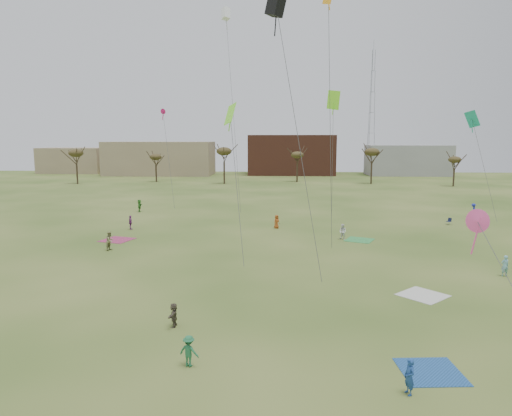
# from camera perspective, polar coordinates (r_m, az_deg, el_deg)

# --- Properties ---
(ground) EXTENTS (260.00, 260.00, 0.00)m
(ground) POSITION_cam_1_polar(r_m,az_deg,el_deg) (27.39, -1.44, -15.29)
(ground) COLOR #304E18
(ground) RESTS_ON ground
(flyer_near_center) EXTENTS (1.14, 0.87, 1.57)m
(flyer_near_center) POSITION_cam_1_polar(r_m,az_deg,el_deg) (23.96, -8.24, -16.98)
(flyer_near_center) COLOR #246C41
(flyer_near_center) RESTS_ON ground
(flyer_near_right) EXTENTS (0.54, 0.68, 1.63)m
(flyer_near_right) POSITION_cam_1_polar(r_m,az_deg,el_deg) (22.47, 18.31, -19.08)
(flyer_near_right) COLOR navy
(flyer_near_right) RESTS_ON ground
(spectator_fore_b) EXTENTS (0.91, 1.06, 1.89)m
(spectator_fore_b) POSITION_cam_1_polar(r_m,az_deg,el_deg) (48.62, -17.49, -3.86)
(spectator_fore_b) COLOR #8B8A58
(spectator_fore_b) RESTS_ON ground
(spectator_fore_c) EXTENTS (0.44, 1.34, 1.44)m
(spectator_fore_c) POSITION_cam_1_polar(r_m,az_deg,el_deg) (28.61, -10.06, -12.80)
(spectator_fore_c) COLOR brown
(spectator_fore_c) RESTS_ON ground
(flyer_mid_c) EXTENTS (0.68, 0.50, 1.73)m
(flyer_mid_c) POSITION_cam_1_polar(r_m,az_deg,el_deg) (42.87, 28.23, -6.26)
(flyer_mid_c) COLOR #78B9C8
(flyer_mid_c) RESTS_ON ground
(spectator_mid_d) EXTENTS (0.83, 1.10, 1.74)m
(spectator_mid_d) POSITION_cam_1_polar(r_m,az_deg,el_deg) (58.82, -15.15, -1.73)
(spectator_mid_d) COLOR #843782
(spectator_mid_d) RESTS_ON ground
(spectator_mid_e) EXTENTS (1.05, 1.03, 1.71)m
(spectator_mid_e) POSITION_cam_1_polar(r_m,az_deg,el_deg) (52.12, 10.61, -2.89)
(spectator_mid_e) COLOR white
(spectator_mid_e) RESTS_ON ground
(flyer_far_a) EXTENTS (0.76, 1.77, 1.85)m
(flyer_far_a) POSITION_cam_1_polar(r_m,az_deg,el_deg) (72.78, -14.11, 0.29)
(flyer_far_a) COLOR #35802A
(flyer_far_a) RESTS_ON ground
(flyer_far_b) EXTENTS (0.97, 0.94, 1.68)m
(flyer_far_b) POSITION_cam_1_polar(r_m,az_deg,el_deg) (57.54, 2.55, -1.69)
(flyer_far_b) COLOR #A54D1C
(flyer_far_b) RESTS_ON ground
(flyer_far_c) EXTENTS (1.06, 1.36, 1.85)m
(flyer_far_c) POSITION_cam_1_polar(r_m,az_deg,el_deg) (73.35, 25.12, -0.20)
(flyer_far_c) COLOR #222D9C
(flyer_far_c) RESTS_ON ground
(blanket_blue) EXTENTS (3.04, 3.04, 0.03)m
(blanket_blue) POSITION_cam_1_polar(r_m,az_deg,el_deg) (25.00, 20.64, -18.31)
(blanket_blue) COLOR #225397
(blanket_blue) RESTS_ON ground
(blanket_cream) EXTENTS (4.04, 4.04, 0.03)m
(blanket_cream) POSITION_cam_1_polar(r_m,az_deg,el_deg) (35.64, 19.79, -10.06)
(blanket_cream) COLOR silver
(blanket_cream) RESTS_ON ground
(blanket_plum) EXTENTS (3.84, 3.84, 0.03)m
(blanket_plum) POSITION_cam_1_polar(r_m,az_deg,el_deg) (53.36, -16.68, -3.78)
(blanket_plum) COLOR #A3325D
(blanket_plum) RESTS_ON ground
(blanket_olive) EXTENTS (3.72, 3.72, 0.03)m
(blanket_olive) POSITION_cam_1_polar(r_m,az_deg,el_deg) (52.32, 12.57, -3.86)
(blanket_olive) COLOR green
(blanket_olive) RESTS_ON ground
(camp_chair_right) EXTENTS (0.74, 0.72, 0.87)m
(camp_chair_right) POSITION_cam_1_polar(r_m,az_deg,el_deg) (65.03, 22.57, -1.67)
(camp_chair_right) COLOR #151B39
(camp_chair_right) RESTS_ON ground
(kites_aloft) EXTENTS (70.81, 50.91, 27.89)m
(kites_aloft) POSITION_cam_1_polar(r_m,az_deg,el_deg) (49.61, 3.02, 18.91)
(kites_aloft) COLOR #C222C4
(kites_aloft) RESTS_ON ground
(tree_line) EXTENTS (117.44, 49.32, 8.91)m
(tree_line) POSITION_cam_1_polar(r_m,az_deg,el_deg) (104.28, 0.48, 6.38)
(tree_line) COLOR #3A2B1E
(tree_line) RESTS_ON ground
(building_tan) EXTENTS (32.00, 14.00, 10.00)m
(building_tan) POSITION_cam_1_polar(r_m,az_deg,el_deg) (144.91, -11.72, 5.99)
(building_tan) COLOR #937F60
(building_tan) RESTS_ON ground
(building_brick) EXTENTS (26.00, 16.00, 12.00)m
(building_brick) POSITION_cam_1_polar(r_m,az_deg,el_deg) (145.09, 4.36, 6.54)
(building_brick) COLOR brown
(building_brick) RESTS_ON ground
(building_grey) EXTENTS (24.00, 12.00, 9.00)m
(building_grey) POSITION_cam_1_polar(r_m,az_deg,el_deg) (148.07, 18.10, 5.61)
(building_grey) COLOR gray
(building_grey) RESTS_ON ground
(building_tan_west) EXTENTS (20.00, 12.00, 8.00)m
(building_tan_west) POSITION_cam_1_polar(r_m,az_deg,el_deg) (161.69, -21.44, 5.48)
(building_tan_west) COLOR #937F60
(building_tan_west) RESTS_ON ground
(radio_tower) EXTENTS (1.51, 1.72, 41.00)m
(radio_tower) POSITION_cam_1_polar(r_m,az_deg,el_deg) (152.77, 13.98, 11.38)
(radio_tower) COLOR #9EA3A8
(radio_tower) RESTS_ON ground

